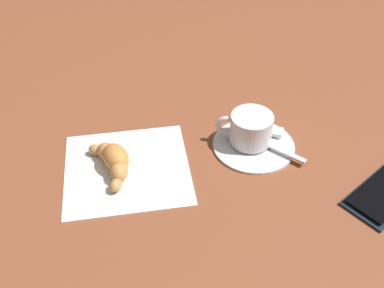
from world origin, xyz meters
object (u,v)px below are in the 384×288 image
(espresso_cup, at_px, (250,128))
(sugar_packet, at_px, (265,129))
(croissant, at_px, (114,160))
(teaspoon, at_px, (261,141))
(napkin, at_px, (127,168))
(saucer, at_px, (254,144))

(espresso_cup, bearing_deg, sugar_packet, 22.27)
(sugar_packet, relative_size, croissant, 0.52)
(teaspoon, relative_size, sugar_packet, 1.76)
(napkin, bearing_deg, teaspoon, -2.52)
(croissant, bearing_deg, espresso_cup, -0.78)
(espresso_cup, distance_m, sugar_packet, 0.04)
(espresso_cup, relative_size, sugar_packet, 1.50)
(espresso_cup, relative_size, croissant, 0.78)
(espresso_cup, height_order, sugar_packet, espresso_cup)
(croissant, bearing_deg, napkin, -16.18)
(saucer, distance_m, espresso_cup, 0.03)
(sugar_packet, xyz_separation_m, croissant, (-0.26, -0.01, 0.01))
(espresso_cup, height_order, napkin, espresso_cup)
(saucer, height_order, napkin, saucer)
(saucer, distance_m, croissant, 0.23)
(napkin, relative_size, croissant, 1.69)
(sugar_packet, xyz_separation_m, napkin, (-0.24, -0.02, -0.01))
(teaspoon, xyz_separation_m, croissant, (-0.24, 0.01, 0.01))
(teaspoon, bearing_deg, espresso_cup, 144.51)
(teaspoon, height_order, sugar_packet, teaspoon)
(napkin, bearing_deg, croissant, 163.82)
(saucer, xyz_separation_m, croissant, (-0.23, 0.01, 0.02))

